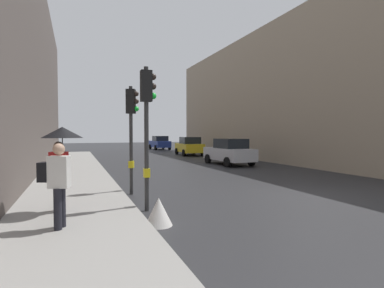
# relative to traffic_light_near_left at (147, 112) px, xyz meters

# --- Properties ---
(ground_plane) EXTENTS (120.00, 120.00, 0.00)m
(ground_plane) POSITION_rel_traffic_light_near_left_xyz_m (5.54, -0.12, -2.71)
(ground_plane) COLOR #28282B
(sidewalk_kerb) EXTENTS (3.14, 40.00, 0.16)m
(sidewalk_kerb) POSITION_rel_traffic_light_near_left_xyz_m (-1.89, 5.88, -2.63)
(sidewalk_kerb) COLOR gray
(sidewalk_kerb) RESTS_ON ground
(building_facade_right) EXTENTS (12.00, 30.30, 10.16)m
(building_facade_right) POSITION_rel_traffic_light_near_left_xyz_m (17.40, 12.51, 2.37)
(building_facade_right) COLOR gray
(building_facade_right) RESTS_ON ground
(traffic_light_near_left) EXTENTS (0.43, 0.25, 3.94)m
(traffic_light_near_left) POSITION_rel_traffic_light_near_left_xyz_m (0.00, 0.00, 0.00)
(traffic_light_near_left) COLOR #2D2D2D
(traffic_light_near_left) RESTS_ON ground
(traffic_light_near_right) EXTENTS (0.45, 0.34, 3.76)m
(traffic_light_near_right) POSITION_rel_traffic_light_near_left_xyz_m (-0.00, 2.39, -0.12)
(traffic_light_near_right) COLOR #2D2D2D
(traffic_light_near_right) RESTS_ON ground
(car_yellow_taxi) EXTENTS (2.26, 4.32, 1.76)m
(car_yellow_taxi) POSITION_rel_traffic_light_near_left_xyz_m (8.49, 18.98, -1.84)
(car_yellow_taxi) COLOR yellow
(car_yellow_taxi) RESTS_ON ground
(car_silver_hatchback) EXTENTS (2.16, 4.27, 1.76)m
(car_silver_hatchback) POSITION_rel_traffic_light_near_left_xyz_m (7.90, 9.88, -1.84)
(car_silver_hatchback) COLOR #BCBCC1
(car_silver_hatchback) RESTS_ON ground
(car_blue_van) EXTENTS (2.09, 4.24, 1.76)m
(car_blue_van) POSITION_rel_traffic_light_near_left_xyz_m (8.43, 29.57, -1.84)
(car_blue_van) COLOR navy
(car_blue_van) RESTS_ON ground
(pedestrian_with_umbrella) EXTENTS (1.00, 1.00, 2.14)m
(pedestrian_with_umbrella) POSITION_rel_traffic_light_near_left_xyz_m (-2.17, 0.15, -0.87)
(pedestrian_with_umbrella) COLOR black
(pedestrian_with_umbrella) RESTS_ON sidewalk_kerb
(pedestrian_with_black_backpack) EXTENTS (0.66, 0.46, 1.77)m
(pedestrian_with_black_backpack) POSITION_rel_traffic_light_near_left_xyz_m (-2.21, -1.32, -1.55)
(pedestrian_with_black_backpack) COLOR black
(pedestrian_with_black_backpack) RESTS_ON sidewalk_kerb
(warning_sign_triangle) EXTENTS (0.64, 0.64, 0.65)m
(warning_sign_triangle) POSITION_rel_traffic_light_near_left_xyz_m (-0.06, -1.40, -2.39)
(warning_sign_triangle) COLOR silver
(warning_sign_triangle) RESTS_ON ground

